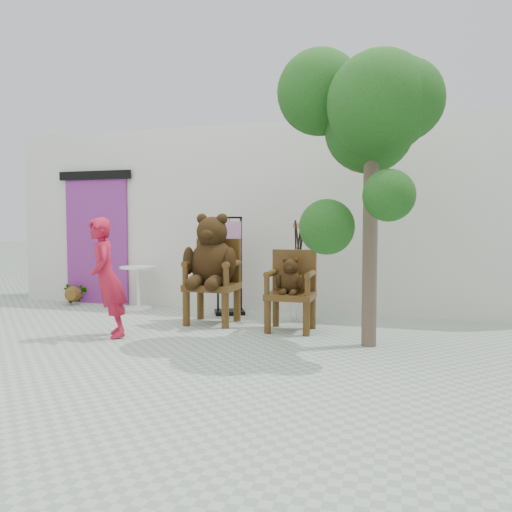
# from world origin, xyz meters

# --- Properties ---
(ground_plane) EXTENTS (60.00, 60.00, 0.00)m
(ground_plane) POSITION_xyz_m (0.00, 0.00, 0.00)
(ground_plane) COLOR #99A695
(ground_plane) RESTS_ON ground
(back_wall) EXTENTS (9.00, 1.00, 3.00)m
(back_wall) POSITION_xyz_m (0.00, 3.10, 1.50)
(back_wall) COLOR silver
(back_wall) RESTS_ON ground
(doorway) EXTENTS (1.40, 0.11, 2.33)m
(doorway) POSITION_xyz_m (-3.00, 2.58, 1.16)
(doorway) COLOR #792878
(doorway) RESTS_ON ground
(chair_big) EXTENTS (0.76, 0.81, 1.55)m
(chair_big) POSITION_xyz_m (-0.39, 1.42, 0.86)
(chair_big) COLOR #3E270D
(chair_big) RESTS_ON ground
(chair_small) EXTENTS (0.60, 0.55, 1.06)m
(chair_small) POSITION_xyz_m (0.77, 1.28, 0.61)
(chair_small) COLOR #3E270D
(chair_small) RESTS_ON ground
(person) EXTENTS (0.60, 0.64, 1.47)m
(person) POSITION_xyz_m (-1.32, 0.24, 0.73)
(person) COLOR #AD1530
(person) RESTS_ON ground
(cafe_table) EXTENTS (0.60, 0.60, 0.70)m
(cafe_table) POSITION_xyz_m (-2.00, 2.23, 0.44)
(cafe_table) COLOR white
(cafe_table) RESTS_ON ground
(display_stand) EXTENTS (0.56, 0.51, 1.51)m
(display_stand) POSITION_xyz_m (-0.40, 2.18, 0.58)
(display_stand) COLOR black
(display_stand) RESTS_ON ground
(stool_bucket) EXTENTS (0.32, 0.32, 1.45)m
(stool_bucket) POSITION_xyz_m (0.74, 1.96, 0.64)
(stool_bucket) COLOR white
(stool_bucket) RESTS_ON ground
(tree) EXTENTS (1.89, 1.77, 3.46)m
(tree) POSITION_xyz_m (1.75, 0.79, 2.64)
(tree) COLOR #47362A
(tree) RESTS_ON ground
(potted_plant) EXTENTS (0.53, 0.50, 0.46)m
(potted_plant) POSITION_xyz_m (-3.32, 2.35, 0.23)
(potted_plant) COLOR #0E350E
(potted_plant) RESTS_ON ground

